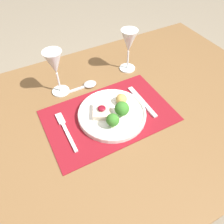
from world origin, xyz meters
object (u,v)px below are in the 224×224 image
object	(u,v)px
dinner_plate	(113,113)
knife	(144,103)
wine_glass_near	(129,43)
spoon	(87,85)
wine_glass_far	(55,65)
fork	(65,129)

from	to	relation	value
dinner_plate	knife	xyz separation A→B (m)	(0.14, -0.00, -0.01)
wine_glass_near	spoon	bearing A→B (deg)	-173.08
dinner_plate	knife	distance (m)	0.14
dinner_plate	wine_glass_far	world-z (taller)	wine_glass_far
dinner_plate	fork	distance (m)	0.18
spoon	wine_glass_near	size ratio (longest dim) A/B	0.90
wine_glass_near	dinner_plate	bearing A→B (deg)	-131.37
fork	wine_glass_near	xyz separation A→B (m)	(0.38, 0.20, 0.13)
dinner_plate	wine_glass_far	distance (m)	0.28
knife	spoon	bearing A→B (deg)	128.86
dinner_plate	spoon	size ratio (longest dim) A/B	1.48
spoon	wine_glass_far	xyz separation A→B (m)	(-0.11, 0.02, 0.13)
spoon	fork	bearing A→B (deg)	-135.53
spoon	wine_glass_far	distance (m)	0.17
dinner_plate	fork	bearing A→B (deg)	172.25
dinner_plate	fork	xyz separation A→B (m)	(-0.18, 0.02, -0.01)
fork	spoon	xyz separation A→B (m)	(0.16, 0.18, 0.00)
dinner_plate	wine_glass_near	size ratio (longest dim) A/B	1.34
fork	knife	world-z (taller)	knife
knife	spoon	distance (m)	0.26
fork	knife	distance (m)	0.32
fork	wine_glass_near	distance (m)	0.45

